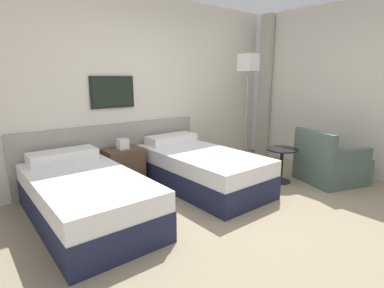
{
  "coord_description": "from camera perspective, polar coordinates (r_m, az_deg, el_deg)",
  "views": [
    {
      "loc": [
        -2.37,
        -1.88,
        1.51
      ],
      "look_at": [
        0.03,
        1.09,
        0.65
      ],
      "focal_mm": 28.0,
      "sensor_mm": 36.0,
      "label": 1
    }
  ],
  "objects": [
    {
      "name": "ground_plane",
      "position": [
        3.38,
        11.57,
        -14.18
      ],
      "size": [
        16.0,
        16.0,
        0.0
      ],
      "primitive_type": "plane",
      "color": "gray"
    },
    {
      "name": "wall_headboard",
      "position": [
        4.68,
        -9.13,
        9.89
      ],
      "size": [
        10.0,
        0.1,
        2.7
      ],
      "color": "beige",
      "rests_on": "ground_plane"
    },
    {
      "name": "side_table",
      "position": [
        4.55,
        16.71,
        -2.68
      ],
      "size": [
        0.45,
        0.45,
        0.5
      ],
      "color": "black",
      "rests_on": "ground_plane"
    },
    {
      "name": "nightstand",
      "position": [
        4.36,
        -12.87,
        -4.17
      ],
      "size": [
        0.52,
        0.35,
        0.67
      ],
      "color": "brown",
      "rests_on": "ground_plane"
    },
    {
      "name": "bed_near_door",
      "position": [
        3.44,
        -19.66,
        -9.43
      ],
      "size": [
        0.98,
        1.92,
        0.63
      ],
      "color": "#1E233D",
      "rests_on": "ground_plane"
    },
    {
      "name": "wall_window",
      "position": [
        5.2,
        31.09,
        8.97
      ],
      "size": [
        0.21,
        4.64,
        2.7
      ],
      "color": "white",
      "rests_on": "ground_plane"
    },
    {
      "name": "floor_lamp",
      "position": [
        5.29,
        10.63,
        13.71
      ],
      "size": [
        0.27,
        0.27,
        1.89
      ],
      "color": "#9E9993",
      "rests_on": "ground_plane"
    },
    {
      "name": "bed_near_window",
      "position": [
        4.2,
        1.6,
        -4.67
      ],
      "size": [
        0.98,
        1.92,
        0.63
      ],
      "color": "#1E233D",
      "rests_on": "ground_plane"
    },
    {
      "name": "armchair",
      "position": [
        4.82,
        24.71,
        -3.65
      ],
      "size": [
        0.99,
        0.96,
        0.78
      ],
      "rotation": [
        0.0,
        0.0,
        1.23
      ],
      "color": "#4C6056",
      "rests_on": "ground_plane"
    }
  ]
}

